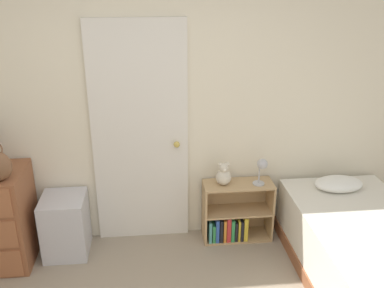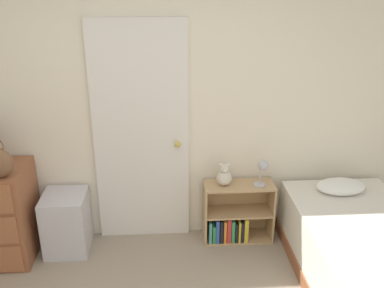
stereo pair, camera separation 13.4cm
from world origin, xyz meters
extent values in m
cube|color=beige|center=(0.00, 1.97, 1.27)|extent=(10.00, 0.06, 2.55)
cube|color=silver|center=(-0.05, 1.91, 1.02)|extent=(0.85, 0.04, 2.05)
sphere|color=gold|center=(0.27, 1.87, 0.95)|extent=(0.06, 0.06, 0.06)
cube|color=silver|center=(-0.74, 1.71, 0.28)|extent=(0.38, 0.41, 0.55)
cube|color=tan|center=(0.52, 1.78, 0.29)|extent=(0.02, 0.27, 0.57)
cube|color=tan|center=(1.15, 1.78, 0.29)|extent=(0.02, 0.27, 0.57)
cube|color=tan|center=(0.83, 1.78, 0.01)|extent=(0.61, 0.27, 0.02)
cube|color=tan|center=(0.83, 1.78, 0.29)|extent=(0.61, 0.27, 0.02)
cube|color=tan|center=(0.83, 1.78, 0.56)|extent=(0.61, 0.27, 0.02)
cube|color=tan|center=(0.83, 1.91, 0.29)|extent=(0.65, 0.01, 0.57)
cube|color=teal|center=(0.56, 1.75, 0.12)|extent=(0.02, 0.17, 0.21)
cube|color=#338C4C|center=(0.60, 1.75, 0.11)|extent=(0.03, 0.17, 0.18)
cube|color=#3359B2|center=(0.63, 1.75, 0.14)|extent=(0.03, 0.17, 0.24)
cube|color=black|center=(0.67, 1.76, 0.13)|extent=(0.03, 0.20, 0.23)
cube|color=orange|center=(0.70, 1.77, 0.13)|extent=(0.02, 0.21, 0.23)
cube|color=red|center=(0.74, 1.76, 0.14)|extent=(0.04, 0.20, 0.25)
cube|color=#338C4C|center=(0.78, 1.74, 0.13)|extent=(0.03, 0.16, 0.22)
cube|color=black|center=(0.81, 1.75, 0.12)|extent=(0.02, 0.17, 0.19)
cube|color=gold|center=(0.84, 1.76, 0.12)|extent=(0.02, 0.20, 0.21)
cube|color=black|center=(0.86, 1.76, 0.12)|extent=(0.03, 0.20, 0.21)
cube|color=gold|center=(0.90, 1.76, 0.14)|extent=(0.04, 0.19, 0.24)
sphere|color=beige|center=(0.69, 1.78, 0.65)|extent=(0.14, 0.14, 0.14)
sphere|color=beige|center=(0.69, 1.78, 0.74)|extent=(0.09, 0.09, 0.09)
sphere|color=silver|center=(0.69, 1.75, 0.73)|extent=(0.03, 0.03, 0.03)
sphere|color=beige|center=(0.66, 1.78, 0.77)|extent=(0.04, 0.04, 0.04)
sphere|color=beige|center=(0.72, 1.78, 0.77)|extent=(0.04, 0.04, 0.04)
cylinder|color=#B2B2B7|center=(1.01, 1.76, 0.58)|extent=(0.11, 0.11, 0.01)
cylinder|color=#B2B2B7|center=(1.01, 1.76, 0.67)|extent=(0.01, 0.01, 0.17)
sphere|color=#B2B2B7|center=(1.03, 1.74, 0.78)|extent=(0.10, 0.10, 0.10)
cube|color=brown|center=(1.73, 0.95, 0.06)|extent=(0.98, 1.92, 0.12)
cube|color=silver|center=(1.73, 0.95, 0.33)|extent=(0.95, 1.87, 0.42)
ellipsoid|color=white|center=(1.73, 1.65, 0.59)|extent=(0.44, 0.28, 0.12)
camera|label=1|loc=(0.04, -1.67, 2.37)|focal=40.00mm
camera|label=2|loc=(0.18, -1.68, 2.37)|focal=40.00mm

